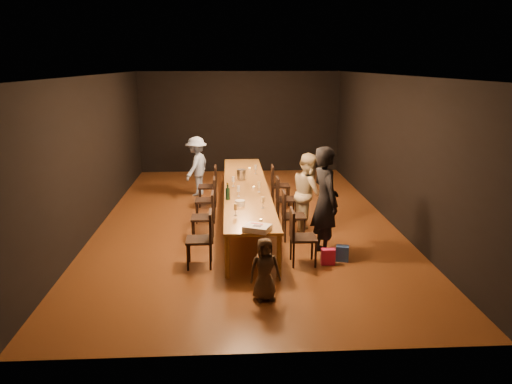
{
  "coord_description": "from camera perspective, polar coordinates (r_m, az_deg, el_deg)",
  "views": [
    {
      "loc": [
        -0.36,
        -10.06,
        3.22
      ],
      "look_at": [
        0.12,
        -1.48,
        1.0
      ],
      "focal_mm": 35.0,
      "sensor_mm": 36.0,
      "label": 1
    }
  ],
  "objects": [
    {
      "name": "ice_bucket",
      "position": [
        10.95,
        -1.69,
        2.03
      ],
      "size": [
        0.26,
        0.26,
        0.22
      ],
      "primitive_type": "cylinder",
      "rotation": [
        0.0,
        0.0,
        -0.43
      ],
      "color": "#B5B5BA",
      "rests_on": "table"
    },
    {
      "name": "table",
      "position": [
        10.38,
        -1.15,
        0.44
      ],
      "size": [
        0.9,
        6.0,
        0.75
      ],
      "color": "olive",
      "rests_on": "ground"
    },
    {
      "name": "wineglass_1",
      "position": [
        8.76,
        0.78,
        -1.2
      ],
      "size": [
        0.06,
        0.06,
        0.21
      ],
      "primitive_type": null,
      "color": "beige",
      "rests_on": "table"
    },
    {
      "name": "champagne_bottle",
      "position": [
        9.3,
        -3.25,
        0.12
      ],
      "size": [
        0.08,
        0.08,
        0.33
      ],
      "primitive_type": null,
      "rotation": [
        0.0,
        0.0,
        -0.05
      ],
      "color": "black",
      "rests_on": "table"
    },
    {
      "name": "gift_bag_red",
      "position": [
        8.36,
        8.23,
        -7.33
      ],
      "size": [
        0.23,
        0.13,
        0.27
      ],
      "primitive_type": "cube",
      "rotation": [
        0.0,
        0.0,
        -0.04
      ],
      "color": "#CB1E58",
      "rests_on": "ground"
    },
    {
      "name": "wineglass_5",
      "position": [
        11.49,
        -0.05,
        2.6
      ],
      "size": [
        0.06,
        0.06,
        0.21
      ],
      "primitive_type": null,
      "color": "silver",
      "rests_on": "table"
    },
    {
      "name": "chair_left_3",
      "position": [
        11.6,
        -5.57,
        0.68
      ],
      "size": [
        0.42,
        0.42,
        0.93
      ],
      "primitive_type": null,
      "rotation": [
        0.0,
        0.0,
        1.57
      ],
      "color": "black",
      "rests_on": "ground"
    },
    {
      "name": "chair_right_2",
      "position": [
        10.5,
        3.49,
        -0.75
      ],
      "size": [
        0.42,
        0.42,
        0.93
      ],
      "primitive_type": null,
      "rotation": [
        0.0,
        0.0,
        -1.57
      ],
      "color": "black",
      "rests_on": "ground"
    },
    {
      "name": "chair_left_2",
      "position": [
        10.44,
        -5.81,
        -0.89
      ],
      "size": [
        0.42,
        0.42,
        0.93
      ],
      "primitive_type": null,
      "rotation": [
        0.0,
        0.0,
        1.57
      ],
      "color": "black",
      "rests_on": "ground"
    },
    {
      "name": "wineglass_2",
      "position": [
        9.54,
        -2.02,
        0.1
      ],
      "size": [
        0.06,
        0.06,
        0.21
      ],
      "primitive_type": null,
      "color": "silver",
      "rests_on": "table"
    },
    {
      "name": "wineglass_4",
      "position": [
        10.32,
        -2.61,
        1.21
      ],
      "size": [
        0.06,
        0.06,
        0.21
      ],
      "primitive_type": null,
      "color": "silver",
      "rests_on": "table"
    },
    {
      "name": "plate_stack",
      "position": [
        8.92,
        -1.84,
        -1.27
      ],
      "size": [
        0.21,
        0.21,
        0.1
      ],
      "primitive_type": "cylinder",
      "rotation": [
        0.0,
        0.0,
        0.2
      ],
      "color": "white",
      "rests_on": "table"
    },
    {
      "name": "child",
      "position": [
        7.01,
        1.01,
        -8.8
      ],
      "size": [
        0.48,
        0.36,
        0.9
      ],
      "primitive_type": "imported",
      "rotation": [
        0.0,
        0.0,
        0.17
      ],
      "color": "#463727",
      "rests_on": "ground"
    },
    {
      "name": "woman_birthday",
      "position": [
        8.55,
        7.93,
        -1.08
      ],
      "size": [
        0.6,
        0.78,
        1.9
      ],
      "primitive_type": "imported",
      "rotation": [
        0.0,
        0.0,
        1.8
      ],
      "color": "black",
      "rests_on": "ground"
    },
    {
      "name": "birthday_cake",
      "position": [
        7.6,
        0.15,
        -4.14
      ],
      "size": [
        0.48,
        0.44,
        0.09
      ],
      "rotation": [
        0.0,
        0.0,
        -0.42
      ],
      "color": "white",
      "rests_on": "table"
    },
    {
      "name": "woman_tan",
      "position": [
        9.7,
        6.02,
        -0.13
      ],
      "size": [
        0.64,
        0.8,
        1.57
      ],
      "primitive_type": "imported",
      "rotation": [
        0.0,
        0.0,
        1.64
      ],
      "color": "beige",
      "rests_on": "ground"
    },
    {
      "name": "ground",
      "position": [
        10.57,
        -1.13,
        -3.26
      ],
      "size": [
        10.0,
        10.0,
        0.0
      ],
      "primitive_type": "plane",
      "color": "#492712",
      "rests_on": "ground"
    },
    {
      "name": "man_blue",
      "position": [
        12.5,
        -6.81,
        2.94
      ],
      "size": [
        0.86,
        1.09,
        1.48
      ],
      "primitive_type": "imported",
      "rotation": [
        0.0,
        0.0,
        -1.95
      ],
      "color": "#89A4D4",
      "rests_on": "ground"
    },
    {
      "name": "tealight_far",
      "position": [
        11.99,
        -0.74,
        2.67
      ],
      "size": [
        0.05,
        0.05,
        0.03
      ],
      "primitive_type": "cylinder",
      "color": "#B2B7B2",
      "rests_on": "table"
    },
    {
      "name": "chair_right_3",
      "position": [
        11.65,
        2.81,
        0.8
      ],
      "size": [
        0.42,
        0.42,
        0.93
      ],
      "primitive_type": null,
      "rotation": [
        0.0,
        0.0,
        -1.57
      ],
      "color": "black",
      "rests_on": "ground"
    },
    {
      "name": "tealight_near",
      "position": [
        8.07,
        0.55,
        -3.24
      ],
      "size": [
        0.05,
        0.05,
        0.03
      ],
      "primitive_type": "cylinder",
      "color": "#B2B7B2",
      "rests_on": "table"
    },
    {
      "name": "chair_left_1",
      "position": [
        9.29,
        -6.12,
        -2.85
      ],
      "size": [
        0.42,
        0.42,
        0.93
      ],
      "primitive_type": null,
      "rotation": [
        0.0,
        0.0,
        1.57
      ],
      "color": "black",
      "rests_on": "ground"
    },
    {
      "name": "room_shell",
      "position": [
        10.13,
        -1.19,
        8.0
      ],
      "size": [
        6.04,
        10.04,
        3.02
      ],
      "color": "black",
      "rests_on": "ground"
    },
    {
      "name": "gift_bag_blue",
      "position": [
        8.55,
        9.84,
        -6.92
      ],
      "size": [
        0.24,
        0.19,
        0.26
      ],
      "primitive_type": "cube",
      "rotation": [
        0.0,
        0.0,
        -0.25
      ],
      "color": "#2950B2",
      "rests_on": "ground"
    },
    {
      "name": "tealight_mid",
      "position": [
        10.18,
        -0.27,
        0.52
      ],
      "size": [
        0.05,
        0.05,
        0.03
      ],
      "primitive_type": "cylinder",
      "color": "#B2B7B2",
      "rests_on": "table"
    },
    {
      "name": "chair_left_0",
      "position": [
        8.15,
        -6.51,
        -5.37
      ],
      "size": [
        0.42,
        0.42,
        0.93
      ],
      "primitive_type": null,
      "rotation": [
        0.0,
        0.0,
        1.57
      ],
      "color": "black",
      "rests_on": "ground"
    },
    {
      "name": "wineglass_0",
      "position": [
        8.34,
        -2.34,
        -2.01
      ],
      "size": [
        0.06,
        0.06,
        0.21
      ],
      "primitive_type": null,
      "color": "beige",
      "rests_on": "table"
    },
    {
      "name": "chair_right_0",
      "position": [
        8.23,
        5.44,
        -5.15
      ],
      "size": [
        0.42,
        0.42,
        0.93
      ],
      "primitive_type": null,
      "rotation": [
        0.0,
        0.0,
        -1.57
      ],
      "color": "black",
      "rests_on": "ground"
    },
    {
      "name": "chair_right_1",
      "position": [
        9.36,
        4.35,
        -2.68
      ],
      "size": [
        0.42,
        0.42,
        0.93
      ],
      "primitive_type": null,
      "rotation": [
        0.0,
        0.0,
        -1.57
      ],
      "color": "black",
      "rests_on": "ground"
    },
    {
      "name": "wineglass_3",
      "position": [
        9.85,
        0.34,
        0.58
      ],
      "size": [
        0.06,
        0.06,
        0.21
      ],
      "primitive_type": null,
      "color": "beige",
      "rests_on": "table"
    }
  ]
}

